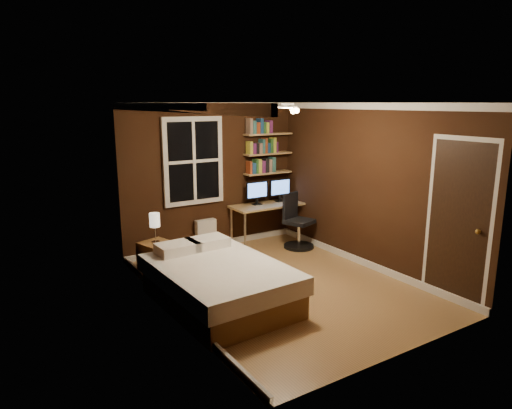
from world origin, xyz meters
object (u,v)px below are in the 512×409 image
bedside_lamp (155,228)px  monitor_right (280,190)px  nightstand (157,259)px  desk (271,207)px  office_chair (297,227)px  radiator (206,235)px  desk_lamp (302,189)px  bed (219,283)px  monitor_left (257,193)px

bedside_lamp → monitor_right: size_ratio=0.99×
nightstand → desk: 2.45m
office_chair → desk: bearing=91.4°
radiator → monitor_right: size_ratio=1.22×
radiator → desk_lamp: bearing=-8.9°
desk_lamp → office_chair: size_ratio=0.46×
radiator → monitor_right: bearing=-4.8°
bedside_lamp → monitor_right: bearing=12.7°
office_chair → desk_lamp: bearing=25.0°
desk → desk_lamp: desk_lamp is taller
desk → monitor_right: monitor_right is taller
bed → office_chair: (2.24, 1.34, 0.08)m
bedside_lamp → office_chair: (2.57, -0.00, -0.37)m
office_chair → bedside_lamp: bearing=160.0°
radiator → desk_lamp: (1.85, -0.29, 0.67)m
bedside_lamp → desk: (2.37, 0.51, -0.08)m
desk → desk_lamp: size_ratio=3.42×
bedside_lamp → monitor_left: bearing=15.6°
monitor_right → office_chair: bearing=-94.2°
nightstand → office_chair: size_ratio=0.54×
office_chair → monitor_right: bearing=65.9°
bedside_lamp → radiator: 1.43m
bedside_lamp → office_chair: size_ratio=0.45×
nightstand → monitor_left: 2.29m
bed → desk: bearing=40.0°
monitor_right → office_chair: size_ratio=0.46×
desk → monitor_right: size_ratio=3.41×
bedside_lamp → desk_lamp: bearing=8.1°
desk → monitor_left: size_ratio=3.41×
radiator → monitor_left: bearing=-7.3°
desk → monitor_left: monitor_left is taller
desk_lamp → office_chair: 0.83m
radiator → monitor_right: 1.61m
desk → monitor_right: bearing=17.0°
radiator → desk: size_ratio=0.36×
bedside_lamp → desk_lamp: 3.03m
nightstand → monitor_left: size_ratio=1.17×
bed → radiator: 2.21m
radiator → desk: bearing=-9.3°
monitor_right → desk_lamp: (0.39, -0.16, 0.01)m
desk → bed: bearing=-137.6°
nightstand → bedside_lamp: size_ratio=1.18×
monitor_left → desk_lamp: (0.89, -0.16, 0.01)m
monitor_left → monitor_right: same height
nightstand → desk_lamp: 3.10m
bedside_lamp → monitor_left: (2.11, 0.59, 0.19)m
desk → office_chair: (0.20, -0.52, -0.29)m
bed → monitor_left: bearing=44.9°
radiator → nightstand: bearing=-148.1°
bed → bedside_lamp: (-0.33, 1.34, 0.45)m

